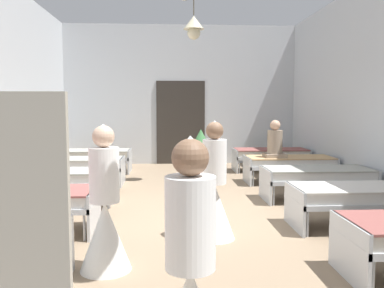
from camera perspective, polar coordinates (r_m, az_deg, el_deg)
The scene contains 14 objects.
ground_plane at distance 6.35m, azimuth 0.02°, elevation -10.28°, with size 7.24×11.89×0.10m, color #8C755B.
room_shell at distance 7.52m, azimuth -0.60°, elevation 7.95°, with size 7.04×11.49×4.00m.
bed_left_row_2 at distance 5.75m, azimuth -22.87°, elevation -7.34°, with size 1.90×0.84×0.57m.
bed_right_row_2 at distance 6.03m, azimuth 22.78°, elevation -6.76°, with size 1.90×0.84×0.57m.
bed_left_row_3 at distance 7.29m, azimuth -18.56°, elevation -4.60°, with size 1.90×0.84×0.57m.
bed_right_row_3 at distance 7.52m, azimuth 17.24°, elevation -4.27°, with size 1.90×0.84×0.57m.
bed_left_row_4 at distance 8.88m, azimuth -15.79°, elevation -2.81°, with size 1.90×0.84×0.57m.
bed_right_row_4 at distance 9.06m, azimuth 13.58°, elevation -2.59°, with size 1.90×0.84×0.57m.
bed_left_row_5 at distance 10.48m, azimuth -13.86°, elevation -1.56°, with size 1.90×0.84×0.57m.
bed_right_row_5 at distance 10.63m, azimuth 10.99°, elevation -1.40°, with size 1.90×0.84×0.57m.
nurse_mid_aisle at distance 5.10m, azimuth 3.17°, elevation -7.46°, with size 0.52×0.52×1.49m.
nurse_far_aisle at distance 4.23m, azimuth -12.16°, elevation -10.26°, with size 0.52×0.52×1.49m.
patient_seated_secondary at distance 8.85m, azimuth 11.60°, elevation 0.06°, with size 0.44×0.44×0.80m.
potted_plant at distance 9.42m, azimuth 1.24°, elevation -0.61°, with size 0.61×0.61×1.14m.
Camera 1 is at (-0.36, -6.11, 1.65)m, focal length 37.83 mm.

